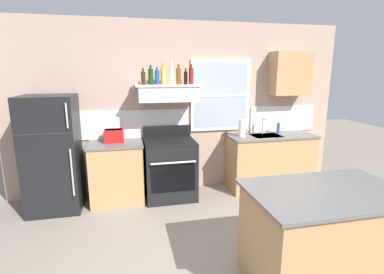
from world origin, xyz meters
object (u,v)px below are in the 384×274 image
toaster (114,136)px  bottle_amber_wine (179,76)px  bottle_dark_green_wine (151,76)px  bottle_red_label_wine (191,76)px  bottle_balsamic_dark (186,78)px  stove_range (170,169)px  kitchen_island (323,237)px  bottle_brown_stout (143,78)px  bottle_clear_tall (172,74)px  dish_soap_bottle (278,128)px  refrigerator (53,154)px  bottle_champagne_gold_foil (163,76)px  bottle_blue_liqueur (157,77)px  paper_towel_roll (242,128)px

toaster → bottle_amber_wine: bottle_amber_wine is taller
bottle_dark_green_wine → bottle_red_label_wine: (0.61, 0.03, 0.01)m
toaster → bottle_dark_green_wine: bottle_dark_green_wine is taller
bottle_amber_wine → bottle_balsamic_dark: bottle_amber_wine is taller
stove_range → kitchen_island: bearing=-63.7°
stove_range → bottle_red_label_wine: bearing=17.6°
stove_range → bottle_brown_stout: (-0.36, 0.05, 1.38)m
toaster → bottle_amber_wine: bearing=-1.2°
bottle_brown_stout → bottle_dark_green_wine: size_ratio=0.83×
kitchen_island → bottle_red_label_wine: bearing=107.3°
bottle_clear_tall → kitchen_island: size_ratio=0.25×
bottle_brown_stout → bottle_amber_wine: size_ratio=0.80×
toaster → bottle_amber_wine: (0.97, -0.02, 0.86)m
bottle_clear_tall → dish_soap_bottle: (1.82, 0.06, -0.89)m
bottle_amber_wine → dish_soap_bottle: bearing=2.4°
refrigerator → bottle_amber_wine: bottle_amber_wine is taller
bottle_dark_green_wine → bottle_champagne_gold_foil: size_ratio=0.91×
bottle_red_label_wine → dish_soap_bottle: bottle_red_label_wine is taller
bottle_dark_green_wine → bottle_blue_liqueur: size_ratio=1.09×
bottle_blue_liqueur → kitchen_island: size_ratio=0.18×
stove_range → bottle_champagne_gold_foil: 1.42m
bottle_champagne_gold_foil → kitchen_island: (1.14, -2.31, -1.42)m
bottle_amber_wine → bottle_red_label_wine: bottle_red_label_wine is taller
refrigerator → dish_soap_bottle: refrigerator is taller
bottle_balsamic_dark → bottle_champagne_gold_foil: bearing=170.1°
bottle_champagne_gold_foil → dish_soap_bottle: bottle_champagne_gold_foil is taller
bottle_amber_wine → bottle_clear_tall: bearing=174.5°
bottle_clear_tall → bottle_balsamic_dark: 0.21m
bottle_balsamic_dark → bottle_red_label_wine: 0.12m
bottle_brown_stout → bottle_balsamic_dark: 0.62m
bottle_amber_wine → dish_soap_bottle: size_ratio=1.61×
bottle_champagne_gold_foil → bottle_clear_tall: 0.12m
bottle_balsamic_dark → paper_towel_roll: (0.91, -0.02, -0.80)m
paper_towel_roll → dish_soap_bottle: (0.70, 0.10, -0.04)m
bottle_blue_liqueur → bottle_amber_wine: 0.32m
refrigerator → kitchen_island: size_ratio=1.16×
refrigerator → bottle_champagne_gold_foil: size_ratio=5.28×
toaster → bottle_blue_liqueur: bottle_blue_liqueur is taller
bottle_red_label_wine → bottle_brown_stout: bearing=-175.1°
refrigerator → bottle_clear_tall: size_ratio=4.72×
bottle_blue_liqueur → bottle_amber_wine: bottle_amber_wine is taller
bottle_red_label_wine → paper_towel_roll: (0.82, -0.08, -0.82)m
bottle_champagne_gold_foil → kitchen_island: bearing=-63.7°
bottle_blue_liqueur → paper_towel_roll: (1.33, -0.09, -0.81)m
refrigerator → stove_range: (1.65, 0.02, -0.35)m
bottle_blue_liqueur → bottle_champagne_gold_foil: bearing=-11.5°
bottle_brown_stout → paper_towel_roll: bearing=-0.6°
bottle_balsamic_dark → kitchen_island: size_ratio=0.17×
bottle_champagne_gold_foil → kitchen_island: bottle_champagne_gold_foil is taller
bottle_balsamic_dark → paper_towel_roll: bottle_balsamic_dark is taller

